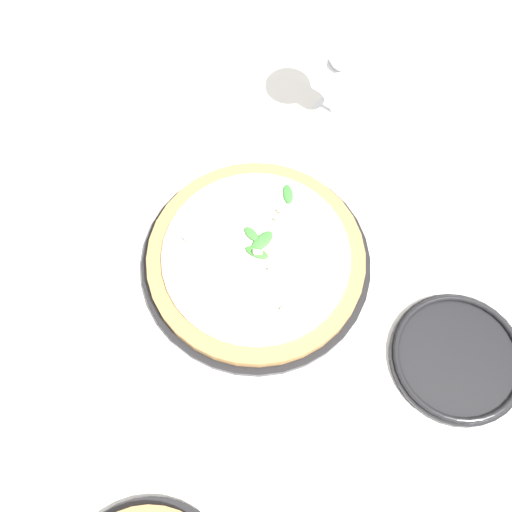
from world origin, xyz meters
TOP-DOWN VIEW (x-y plane):
  - ground_plane at (0.00, 0.00)m, footprint 6.00×6.00m
  - pizza_arugula_main at (0.01, -0.02)m, footprint 0.33×0.33m
  - wine_glass at (-0.27, -0.12)m, footprint 0.08×0.08m
  - side_plate_white at (-0.07, 0.28)m, footprint 0.18×0.18m

SIDE VIEW (x-z plane):
  - ground_plane at x=0.00m, z-range 0.00..0.00m
  - side_plate_white at x=-0.07m, z-range 0.00..0.02m
  - pizza_arugula_main at x=0.01m, z-range -0.01..0.04m
  - wine_glass at x=-0.27m, z-range 0.03..0.21m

